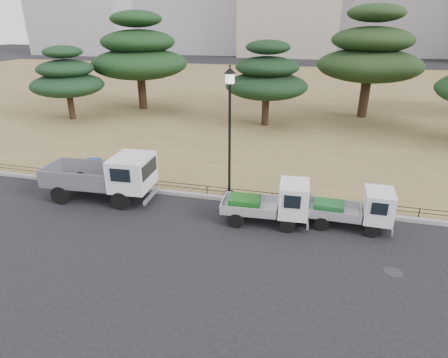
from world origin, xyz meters
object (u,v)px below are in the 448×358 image
(truck_large, at_px, (105,175))
(truck_kei_front, at_px, (272,203))
(tarp_pile, at_px, (91,170))
(truck_kei_rear, at_px, (356,208))
(street_lamp, at_px, (230,112))

(truck_large, height_order, truck_kei_front, truck_large)
(truck_large, distance_m, tarp_pile, 2.71)
(truck_kei_front, distance_m, truck_kei_rear, 3.23)
(truck_kei_front, bearing_deg, truck_large, 173.78)
(truck_kei_rear, bearing_deg, truck_large, -178.49)
(street_lamp, relative_size, tarp_pile, 3.17)
(truck_kei_rear, height_order, tarp_pile, truck_kei_rear)
(street_lamp, bearing_deg, truck_large, -164.56)
(truck_kei_front, xyz_separation_m, tarp_pile, (-9.52, 2.09, -0.33))
(street_lamp, bearing_deg, truck_kei_rear, -14.31)
(truck_large, bearing_deg, truck_kei_rear, -3.03)
(truck_kei_rear, xyz_separation_m, tarp_pile, (-12.72, 1.65, -0.26))
(truck_large, height_order, street_lamp, street_lamp)
(truck_kei_rear, height_order, street_lamp, street_lamp)
(truck_kei_rear, distance_m, tarp_pile, 12.83)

